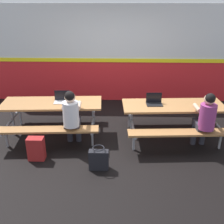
% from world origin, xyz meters
% --- Properties ---
extents(ground_plane, '(10.00, 10.00, 0.02)m').
position_xyz_m(ground_plane, '(0.00, 0.00, -0.01)').
color(ground_plane, black).
extents(accent_backdrop, '(8.00, 0.14, 2.60)m').
position_xyz_m(accent_backdrop, '(0.00, 2.33, 1.25)').
color(accent_backdrop, red).
rests_on(accent_backdrop, ground).
extents(picnic_table_left, '(2.10, 1.66, 0.74)m').
position_xyz_m(picnic_table_left, '(-1.26, 0.15, 0.58)').
color(picnic_table_left, '#9E6B3D').
rests_on(picnic_table_left, ground).
extents(picnic_table_right, '(2.10, 1.66, 0.74)m').
position_xyz_m(picnic_table_right, '(1.26, 0.10, 0.58)').
color(picnic_table_right, '#9E6B3D').
rests_on(picnic_table_right, ground).
extents(student_nearer, '(0.38, 0.53, 1.21)m').
position_xyz_m(student_nearer, '(-0.76, -0.38, 0.71)').
color(student_nearer, '#2D2D38').
rests_on(student_nearer, ground).
extents(student_further, '(0.38, 0.53, 1.21)m').
position_xyz_m(student_further, '(1.76, -0.42, 0.71)').
color(student_further, '#2D2D38').
rests_on(student_further, ground).
extents(laptop_silver, '(0.33, 0.24, 0.22)m').
position_xyz_m(laptop_silver, '(-1.05, 0.20, 0.79)').
color(laptop_silver, silver).
rests_on(laptop_silver, picnic_table_left).
extents(laptop_dark, '(0.33, 0.24, 0.22)m').
position_xyz_m(laptop_dark, '(0.86, 0.12, 0.79)').
color(laptop_dark, black).
rests_on(laptop_dark, picnic_table_right).
extents(backpack_dark, '(0.30, 0.22, 0.44)m').
position_xyz_m(backpack_dark, '(-1.36, -0.83, 0.22)').
color(backpack_dark, maroon).
rests_on(backpack_dark, ground).
extents(tote_bag_bright, '(0.34, 0.21, 0.43)m').
position_xyz_m(tote_bag_bright, '(-0.19, -1.11, 0.19)').
color(tote_bag_bright, black).
rests_on(tote_bag_bright, ground).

